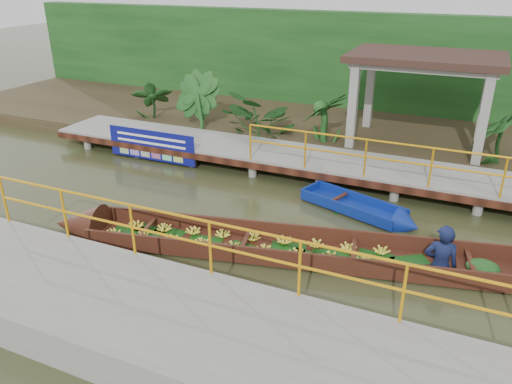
% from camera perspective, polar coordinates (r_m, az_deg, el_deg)
% --- Properties ---
extents(ground, '(80.00, 80.00, 0.00)m').
position_cam_1_polar(ground, '(11.78, -1.34, -3.51)').
color(ground, '#292E17').
rests_on(ground, ground).
extents(land_strip, '(30.00, 8.00, 0.45)m').
position_cam_1_polar(land_strip, '(18.27, 8.76, 7.22)').
color(land_strip, '#2F2317').
rests_on(land_strip, ground).
extents(far_dock, '(16.00, 2.06, 1.66)m').
position_cam_1_polar(far_dock, '(14.49, 4.49, 3.94)').
color(far_dock, gray).
rests_on(far_dock, ground).
extents(near_dock, '(18.00, 2.40, 1.73)m').
position_cam_1_polar(near_dock, '(8.13, -7.77, -15.61)').
color(near_dock, gray).
rests_on(near_dock, ground).
extents(pavilion, '(4.40, 3.00, 3.00)m').
position_cam_1_polar(pavilion, '(16.01, 18.80, 13.41)').
color(pavilion, gray).
rests_on(pavilion, ground).
extents(foliage_backdrop, '(30.00, 0.80, 4.00)m').
position_cam_1_polar(foliage_backdrop, '(20.23, 11.07, 13.88)').
color(foliage_backdrop, '#123A12').
rests_on(foliage_backdrop, ground).
extents(vendor_boat, '(11.11, 3.37, 2.30)m').
position_cam_1_polar(vendor_boat, '(10.38, 6.43, -6.24)').
color(vendor_boat, '#33190E').
rests_on(vendor_boat, ground).
extents(moored_blue_boat, '(3.13, 1.73, 0.73)m').
position_cam_1_polar(moored_blue_boat, '(12.18, 13.87, -2.60)').
color(moored_blue_boat, navy).
rests_on(moored_blue_boat, ground).
extents(blue_banner, '(3.01, 0.04, 0.94)m').
position_cam_1_polar(blue_banner, '(15.57, -11.87, 5.26)').
color(blue_banner, navy).
rests_on(blue_banner, ground).
extents(tropical_plants, '(14.10, 1.10, 1.37)m').
position_cam_1_polar(tropical_plants, '(15.97, 6.98, 8.26)').
color(tropical_plants, '#123A12').
rests_on(tropical_plants, ground).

